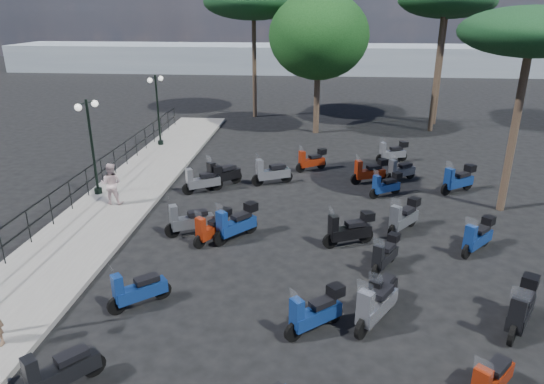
# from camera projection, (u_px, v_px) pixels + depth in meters

# --- Properties ---
(ground) EXTENTS (120.00, 120.00, 0.00)m
(ground) POSITION_uv_depth(u_px,v_px,m) (278.00, 248.00, 15.30)
(ground) COLOR black
(ground) RESTS_ON ground
(sidewalk) EXTENTS (3.00, 30.00, 0.15)m
(sidewalk) POSITION_uv_depth(u_px,v_px,m) (116.00, 203.00, 18.62)
(sidewalk) COLOR slate
(sidewalk) RESTS_ON ground
(railing) EXTENTS (0.04, 26.04, 1.10)m
(railing) POSITION_uv_depth(u_px,v_px,m) (78.00, 183.00, 18.25)
(railing) COLOR black
(railing) RESTS_ON sidewalk
(lamp_post_1) EXTENTS (0.54, 1.06, 3.76)m
(lamp_post_1) POSITION_uv_depth(u_px,v_px,m) (91.00, 141.00, 18.61)
(lamp_post_1) COLOR black
(lamp_post_1) RESTS_ON sidewalk
(lamp_post_2) EXTENTS (0.59, 1.03, 3.71)m
(lamp_post_2) POSITION_uv_depth(u_px,v_px,m) (158.00, 106.00, 25.53)
(lamp_post_2) COLOR black
(lamp_post_2) RESTS_ON sidewalk
(pedestrian_far) EXTENTS (0.79, 0.62, 1.59)m
(pedestrian_far) POSITION_uv_depth(u_px,v_px,m) (111.00, 184.00, 18.09)
(pedestrian_far) COLOR #C7ABAC
(pedestrian_far) RESTS_ON sidewalk
(scooter_1) EXTENTS (1.20, 1.39, 1.38)m
(scooter_1) POSITION_uv_depth(u_px,v_px,m) (60.00, 372.00, 9.41)
(scooter_1) COLOR black
(scooter_1) RESTS_ON ground
(scooter_2) EXTENTS (1.34, 1.17, 1.34)m
(scooter_2) POSITION_uv_depth(u_px,v_px,m) (138.00, 291.00, 12.14)
(scooter_2) COLOR black
(scooter_2) RESTS_ON ground
(scooter_3) EXTENTS (1.65, 0.97, 1.42)m
(scooter_3) POSITION_uv_depth(u_px,v_px,m) (190.00, 221.00, 16.02)
(scooter_3) COLOR black
(scooter_3) RESTS_ON ground
(scooter_4) EXTENTS (1.56, 1.06, 1.38)m
(scooter_4) POSITION_uv_depth(u_px,v_px,m) (203.00, 180.00, 19.70)
(scooter_4) COLOR black
(scooter_4) RESTS_ON ground
(scooter_5) EXTENTS (1.40, 1.40, 1.49)m
(scooter_5) POSITION_uv_depth(u_px,v_px,m) (222.00, 175.00, 20.35)
(scooter_5) COLOR black
(scooter_5) RESTS_ON ground
(scooter_6) EXTENTS (1.39, 1.22, 1.34)m
(scooter_6) POSITION_uv_depth(u_px,v_px,m) (315.00, 313.00, 11.20)
(scooter_6) COLOR black
(scooter_6) RESTS_ON ground
(scooter_7) EXTENTS (1.06, 1.39, 1.28)m
(scooter_7) POSITION_uv_depth(u_px,v_px,m) (213.00, 228.00, 15.53)
(scooter_7) COLOR black
(scooter_7) RESTS_ON ground
(scooter_8) EXTENTS (1.32, 1.49, 1.44)m
(scooter_8) POSITION_uv_depth(u_px,v_px,m) (236.00, 224.00, 15.71)
(scooter_8) COLOR black
(scooter_8) RESTS_ON ground
(scooter_9) EXTENTS (1.72, 1.00, 1.48)m
(scooter_9) POSITION_uv_depth(u_px,v_px,m) (271.00, 173.00, 20.60)
(scooter_9) COLOR black
(scooter_9) RESTS_ON ground
(scooter_10) EXTENTS (1.41, 1.01, 1.27)m
(scooter_10) POSITION_uv_depth(u_px,v_px,m) (312.00, 161.00, 22.37)
(scooter_10) COLOR black
(scooter_10) RESTS_ON ground
(scooter_13) EXTENTS (0.90, 1.43, 1.26)m
(scooter_13) POSITION_uv_depth(u_px,v_px,m) (382.00, 293.00, 12.11)
(scooter_13) COLOR black
(scooter_13) RESTS_ON ground
(scooter_14) EXTENTS (0.93, 1.36, 1.21)m
(scooter_14) POSITION_uv_depth(u_px,v_px,m) (385.00, 255.00, 13.91)
(scooter_14) COLOR black
(scooter_14) RESTS_ON ground
(scooter_15) EXTENTS (1.60, 0.88, 1.35)m
(scooter_15) POSITION_uv_depth(u_px,v_px,m) (370.00, 172.00, 20.76)
(scooter_15) COLOR black
(scooter_15) RESTS_ON ground
(scooter_17) EXTENTS (1.15, 1.64, 1.49)m
(scooter_17) POSITION_uv_depth(u_px,v_px,m) (375.00, 306.00, 11.41)
(scooter_17) COLOR black
(scooter_17) RESTS_ON ground
(scooter_18) EXTENTS (1.65, 0.94, 1.40)m
(scooter_18) POSITION_uv_depth(u_px,v_px,m) (349.00, 230.00, 15.29)
(scooter_18) COLOR black
(scooter_18) RESTS_ON ground
(scooter_19) EXTENTS (1.23, 1.46, 1.39)m
(scooter_19) POSITION_uv_depth(u_px,v_px,m) (404.00, 217.00, 16.22)
(scooter_19) COLOR black
(scooter_19) RESTS_ON ground
(scooter_20) EXTENTS (1.35, 0.98, 1.22)m
(scooter_20) POSITION_uv_depth(u_px,v_px,m) (386.00, 186.00, 19.30)
(scooter_20) COLOR black
(scooter_20) RESTS_ON ground
(scooter_21) EXTENTS (1.58, 0.82, 1.32)m
(scooter_21) POSITION_uv_depth(u_px,v_px,m) (392.00, 152.00, 23.58)
(scooter_21) COLOR black
(scooter_21) RESTS_ON ground
(scooter_22) EXTENTS (1.15, 1.30, 1.30)m
(scooter_22) POSITION_uv_depth(u_px,v_px,m) (490.00, 382.00, 9.20)
(scooter_22) COLOR black
(scooter_22) RESTS_ON ground
(scooter_23) EXTENTS (1.15, 1.66, 1.48)m
(scooter_23) POSITION_uv_depth(u_px,v_px,m) (521.00, 309.00, 11.24)
(scooter_23) COLOR black
(scooter_23) RESTS_ON ground
(scooter_24) EXTENTS (1.25, 1.35, 1.34)m
(scooter_24) POSITION_uv_depth(u_px,v_px,m) (478.00, 237.00, 14.87)
(scooter_24) COLOR black
(scooter_24) RESTS_ON ground
(scooter_25) EXTENTS (1.55, 1.19, 1.42)m
(scooter_25) POSITION_uv_depth(u_px,v_px,m) (458.00, 180.00, 19.70)
(scooter_25) COLOR black
(scooter_25) RESTS_ON ground
(scooter_26) EXTENTS (1.42, 1.05, 1.32)m
(scooter_26) POSITION_uv_depth(u_px,v_px,m) (400.00, 171.00, 21.01)
(scooter_26) COLOR black
(scooter_26) RESTS_ON ground
(broadleaf_tree) EXTENTS (5.70, 5.70, 8.01)m
(broadleaf_tree) POSITION_uv_depth(u_px,v_px,m) (319.00, 36.00, 27.39)
(broadleaf_tree) COLOR #38281E
(broadleaf_tree) RESTS_ON ground
(pine_0) EXTENTS (5.66, 5.66, 8.42)m
(pine_0) POSITION_uv_depth(u_px,v_px,m) (448.00, 2.00, 28.98)
(pine_0) COLOR #38281E
(pine_0) RESTS_ON ground
(pine_1) EXTENTS (5.32, 5.32, 8.46)m
(pine_1) POSITION_uv_depth(u_px,v_px,m) (445.00, 0.00, 27.12)
(pine_1) COLOR #38281E
(pine_1) RESTS_ON ground
(pine_2) EXTENTS (6.46, 6.46, 8.56)m
(pine_2) POSITION_uv_depth(u_px,v_px,m) (254.00, 2.00, 31.02)
(pine_2) COLOR #38281E
(pine_2) RESTS_ON ground
(pine_3) EXTENTS (4.76, 4.76, 7.19)m
(pine_3) POSITION_uv_depth(u_px,v_px,m) (532.00, 33.00, 15.95)
(pine_3) COLOR #38281E
(pine_3) RESTS_ON ground
(distant_hills) EXTENTS (70.00, 8.00, 3.00)m
(distant_hills) POSITION_uv_depth(u_px,v_px,m) (309.00, 59.00, 56.63)
(distant_hills) COLOR gray
(distant_hills) RESTS_ON ground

